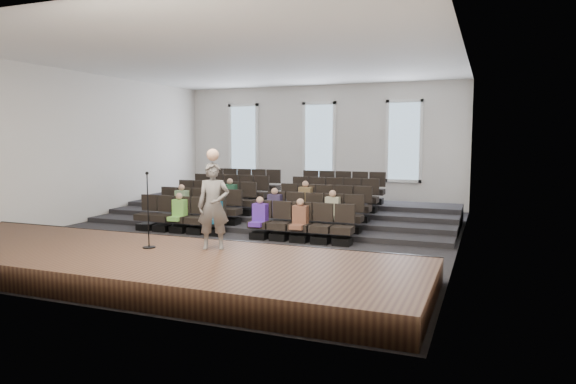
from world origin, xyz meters
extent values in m
plane|color=black|center=(0.00, 0.00, 0.00)|extent=(14.00, 14.00, 0.00)
cube|color=white|center=(0.00, 0.00, 5.01)|extent=(12.00, 14.00, 0.02)
cube|color=silver|center=(0.00, 7.02, 2.50)|extent=(12.00, 0.04, 5.00)
cube|color=silver|center=(0.00, -7.02, 2.50)|extent=(12.00, 0.04, 5.00)
cube|color=silver|center=(-6.02, 0.00, 2.50)|extent=(0.04, 14.00, 5.00)
cube|color=silver|center=(6.02, 0.00, 2.50)|extent=(0.04, 14.00, 5.00)
cube|color=#4E3421|center=(0.00, -5.10, 0.25)|extent=(11.80, 3.60, 0.50)
cube|color=black|center=(0.00, -3.33, 0.25)|extent=(11.80, 0.06, 0.52)
cube|color=black|center=(0.00, 2.33, 0.07)|extent=(11.80, 4.80, 0.15)
cube|color=black|center=(0.00, 2.85, 0.15)|extent=(11.80, 3.75, 0.30)
cube|color=black|center=(0.00, 3.38, 0.22)|extent=(11.80, 2.70, 0.45)
cube|color=black|center=(0.00, 3.90, 0.30)|extent=(11.80, 1.65, 0.60)
cube|color=black|center=(-3.13, -0.60, 0.10)|extent=(0.47, 0.43, 0.20)
cube|color=black|center=(-3.13, -0.60, 0.41)|extent=(0.55, 0.50, 0.19)
cube|color=black|center=(-3.13, -0.39, 0.82)|extent=(0.55, 0.08, 0.50)
cube|color=black|center=(-2.53, -0.60, 0.10)|extent=(0.47, 0.43, 0.20)
cube|color=black|center=(-2.53, -0.60, 0.41)|extent=(0.55, 0.50, 0.19)
cube|color=black|center=(-2.53, -0.39, 0.82)|extent=(0.55, 0.08, 0.50)
cube|color=black|center=(-1.93, -0.60, 0.10)|extent=(0.47, 0.43, 0.20)
cube|color=black|center=(-1.93, -0.60, 0.41)|extent=(0.55, 0.50, 0.19)
cube|color=black|center=(-1.93, -0.39, 0.82)|extent=(0.55, 0.08, 0.50)
cube|color=black|center=(-1.33, -0.60, 0.10)|extent=(0.47, 0.43, 0.20)
cube|color=black|center=(-1.33, -0.60, 0.41)|extent=(0.55, 0.50, 0.19)
cube|color=black|center=(-1.33, -0.39, 0.82)|extent=(0.55, 0.08, 0.50)
cube|color=black|center=(-0.73, -0.60, 0.10)|extent=(0.47, 0.43, 0.20)
cube|color=black|center=(-0.73, -0.60, 0.41)|extent=(0.55, 0.50, 0.19)
cube|color=black|center=(-0.73, -0.39, 0.82)|extent=(0.55, 0.08, 0.50)
cube|color=black|center=(0.73, -0.60, 0.10)|extent=(0.47, 0.43, 0.20)
cube|color=black|center=(0.73, -0.60, 0.41)|extent=(0.55, 0.50, 0.19)
cube|color=black|center=(0.73, -0.39, 0.82)|extent=(0.55, 0.08, 0.50)
cube|color=black|center=(1.33, -0.60, 0.10)|extent=(0.47, 0.43, 0.20)
cube|color=black|center=(1.33, -0.60, 0.41)|extent=(0.55, 0.50, 0.19)
cube|color=black|center=(1.33, -0.39, 0.82)|extent=(0.55, 0.08, 0.50)
cube|color=black|center=(1.93, -0.60, 0.10)|extent=(0.47, 0.43, 0.20)
cube|color=black|center=(1.93, -0.60, 0.41)|extent=(0.55, 0.50, 0.19)
cube|color=black|center=(1.93, -0.39, 0.82)|extent=(0.55, 0.08, 0.50)
cube|color=black|center=(2.53, -0.60, 0.10)|extent=(0.47, 0.43, 0.20)
cube|color=black|center=(2.53, -0.60, 0.41)|extent=(0.55, 0.50, 0.19)
cube|color=black|center=(2.53, -0.39, 0.82)|extent=(0.55, 0.08, 0.50)
cube|color=black|center=(3.13, -0.60, 0.10)|extent=(0.47, 0.43, 0.20)
cube|color=black|center=(3.13, -0.60, 0.41)|extent=(0.55, 0.50, 0.19)
cube|color=black|center=(3.13, -0.39, 0.82)|extent=(0.55, 0.08, 0.50)
cube|color=black|center=(-3.13, 0.45, 0.25)|extent=(0.47, 0.43, 0.20)
cube|color=black|center=(-3.13, 0.45, 0.56)|extent=(0.55, 0.50, 0.19)
cube|color=black|center=(-3.13, 0.66, 0.97)|extent=(0.55, 0.08, 0.50)
cube|color=black|center=(-2.53, 0.45, 0.25)|extent=(0.47, 0.43, 0.20)
cube|color=black|center=(-2.53, 0.45, 0.56)|extent=(0.55, 0.50, 0.19)
cube|color=black|center=(-2.53, 0.66, 0.97)|extent=(0.55, 0.08, 0.50)
cube|color=black|center=(-1.93, 0.45, 0.25)|extent=(0.47, 0.43, 0.20)
cube|color=black|center=(-1.93, 0.45, 0.56)|extent=(0.55, 0.50, 0.19)
cube|color=black|center=(-1.93, 0.66, 0.97)|extent=(0.55, 0.08, 0.50)
cube|color=black|center=(-1.33, 0.45, 0.25)|extent=(0.47, 0.43, 0.20)
cube|color=black|center=(-1.33, 0.45, 0.56)|extent=(0.55, 0.50, 0.19)
cube|color=black|center=(-1.33, 0.66, 0.97)|extent=(0.55, 0.08, 0.50)
cube|color=black|center=(-0.73, 0.45, 0.25)|extent=(0.47, 0.43, 0.20)
cube|color=black|center=(-0.73, 0.45, 0.56)|extent=(0.55, 0.50, 0.19)
cube|color=black|center=(-0.73, 0.66, 0.97)|extent=(0.55, 0.08, 0.50)
cube|color=black|center=(0.73, 0.45, 0.25)|extent=(0.47, 0.43, 0.20)
cube|color=black|center=(0.73, 0.45, 0.56)|extent=(0.55, 0.50, 0.19)
cube|color=black|center=(0.73, 0.66, 0.97)|extent=(0.55, 0.08, 0.50)
cube|color=black|center=(1.33, 0.45, 0.25)|extent=(0.47, 0.43, 0.20)
cube|color=black|center=(1.33, 0.45, 0.56)|extent=(0.55, 0.50, 0.19)
cube|color=black|center=(1.33, 0.66, 0.97)|extent=(0.55, 0.08, 0.50)
cube|color=black|center=(1.93, 0.45, 0.25)|extent=(0.47, 0.43, 0.20)
cube|color=black|center=(1.93, 0.45, 0.56)|extent=(0.55, 0.50, 0.19)
cube|color=black|center=(1.93, 0.66, 0.97)|extent=(0.55, 0.08, 0.50)
cube|color=black|center=(2.53, 0.45, 0.25)|extent=(0.47, 0.43, 0.20)
cube|color=black|center=(2.53, 0.45, 0.56)|extent=(0.55, 0.50, 0.19)
cube|color=black|center=(2.53, 0.66, 0.97)|extent=(0.55, 0.08, 0.50)
cube|color=black|center=(3.13, 0.45, 0.25)|extent=(0.47, 0.43, 0.20)
cube|color=black|center=(3.13, 0.45, 0.56)|extent=(0.55, 0.50, 0.19)
cube|color=black|center=(3.13, 0.66, 0.97)|extent=(0.55, 0.08, 0.50)
cube|color=black|center=(-3.13, 1.50, 0.40)|extent=(0.47, 0.42, 0.20)
cube|color=black|center=(-3.13, 1.50, 0.71)|extent=(0.55, 0.50, 0.19)
cube|color=black|center=(-3.13, 1.71, 1.12)|extent=(0.55, 0.08, 0.50)
cube|color=black|center=(-2.53, 1.50, 0.40)|extent=(0.47, 0.42, 0.20)
cube|color=black|center=(-2.53, 1.50, 0.71)|extent=(0.55, 0.50, 0.19)
cube|color=black|center=(-2.53, 1.71, 1.12)|extent=(0.55, 0.08, 0.50)
cube|color=black|center=(-1.93, 1.50, 0.40)|extent=(0.47, 0.42, 0.20)
cube|color=black|center=(-1.93, 1.50, 0.71)|extent=(0.55, 0.50, 0.19)
cube|color=black|center=(-1.93, 1.71, 1.12)|extent=(0.55, 0.08, 0.50)
cube|color=black|center=(-1.33, 1.50, 0.40)|extent=(0.47, 0.42, 0.20)
cube|color=black|center=(-1.33, 1.50, 0.71)|extent=(0.55, 0.50, 0.19)
cube|color=black|center=(-1.33, 1.71, 1.12)|extent=(0.55, 0.08, 0.50)
cube|color=black|center=(-0.73, 1.50, 0.40)|extent=(0.47, 0.42, 0.20)
cube|color=black|center=(-0.73, 1.50, 0.71)|extent=(0.55, 0.50, 0.19)
cube|color=black|center=(-0.73, 1.71, 1.12)|extent=(0.55, 0.08, 0.50)
cube|color=black|center=(0.73, 1.50, 0.40)|extent=(0.47, 0.42, 0.20)
cube|color=black|center=(0.73, 1.50, 0.71)|extent=(0.55, 0.50, 0.19)
cube|color=black|center=(0.73, 1.71, 1.12)|extent=(0.55, 0.08, 0.50)
cube|color=black|center=(1.33, 1.50, 0.40)|extent=(0.47, 0.42, 0.20)
cube|color=black|center=(1.33, 1.50, 0.71)|extent=(0.55, 0.50, 0.19)
cube|color=black|center=(1.33, 1.71, 1.12)|extent=(0.55, 0.08, 0.50)
cube|color=black|center=(1.93, 1.50, 0.40)|extent=(0.47, 0.42, 0.20)
cube|color=black|center=(1.93, 1.50, 0.71)|extent=(0.55, 0.50, 0.19)
cube|color=black|center=(1.93, 1.71, 1.12)|extent=(0.55, 0.08, 0.50)
cube|color=black|center=(2.53, 1.50, 0.40)|extent=(0.47, 0.42, 0.20)
cube|color=black|center=(2.53, 1.50, 0.71)|extent=(0.55, 0.50, 0.19)
cube|color=black|center=(2.53, 1.71, 1.12)|extent=(0.55, 0.08, 0.50)
cube|color=black|center=(3.13, 1.50, 0.40)|extent=(0.47, 0.42, 0.20)
cube|color=black|center=(3.13, 1.50, 0.71)|extent=(0.55, 0.50, 0.19)
cube|color=black|center=(3.13, 1.71, 1.12)|extent=(0.55, 0.08, 0.50)
cube|color=black|center=(-3.13, 2.55, 0.55)|extent=(0.47, 0.42, 0.20)
cube|color=black|center=(-3.13, 2.55, 0.86)|extent=(0.55, 0.50, 0.19)
cube|color=black|center=(-3.13, 2.76, 1.27)|extent=(0.55, 0.08, 0.50)
cube|color=black|center=(-2.53, 2.55, 0.55)|extent=(0.47, 0.42, 0.20)
cube|color=black|center=(-2.53, 2.55, 0.86)|extent=(0.55, 0.50, 0.19)
cube|color=black|center=(-2.53, 2.76, 1.27)|extent=(0.55, 0.08, 0.50)
cube|color=black|center=(-1.93, 2.55, 0.55)|extent=(0.47, 0.42, 0.20)
cube|color=black|center=(-1.93, 2.55, 0.86)|extent=(0.55, 0.50, 0.19)
cube|color=black|center=(-1.93, 2.76, 1.27)|extent=(0.55, 0.08, 0.50)
cube|color=black|center=(-1.33, 2.55, 0.55)|extent=(0.47, 0.42, 0.20)
cube|color=black|center=(-1.33, 2.55, 0.86)|extent=(0.55, 0.50, 0.19)
cube|color=black|center=(-1.33, 2.76, 1.27)|extent=(0.55, 0.08, 0.50)
cube|color=black|center=(-0.73, 2.55, 0.55)|extent=(0.47, 0.42, 0.20)
cube|color=black|center=(-0.73, 2.55, 0.86)|extent=(0.55, 0.50, 0.19)
cube|color=black|center=(-0.73, 2.76, 1.27)|extent=(0.55, 0.08, 0.50)
cube|color=black|center=(0.73, 2.55, 0.55)|extent=(0.47, 0.42, 0.20)
cube|color=black|center=(0.73, 2.55, 0.86)|extent=(0.55, 0.50, 0.19)
cube|color=black|center=(0.73, 2.76, 1.27)|extent=(0.55, 0.08, 0.50)
cube|color=black|center=(1.33, 2.55, 0.55)|extent=(0.47, 0.42, 0.20)
cube|color=black|center=(1.33, 2.55, 0.86)|extent=(0.55, 0.50, 0.19)
cube|color=black|center=(1.33, 2.76, 1.27)|extent=(0.55, 0.08, 0.50)
cube|color=black|center=(1.93, 2.55, 0.55)|extent=(0.47, 0.42, 0.20)
cube|color=black|center=(1.93, 2.55, 0.86)|extent=(0.55, 0.50, 0.19)
cube|color=black|center=(1.93, 2.76, 1.27)|extent=(0.55, 0.08, 0.50)
cube|color=black|center=(2.53, 2.55, 0.55)|extent=(0.47, 0.42, 0.20)
cube|color=black|center=(2.53, 2.55, 0.86)|extent=(0.55, 0.50, 0.19)
cube|color=black|center=(2.53, 2.76, 1.27)|extent=(0.55, 0.08, 0.50)
cube|color=black|center=(3.13, 2.55, 0.55)|extent=(0.47, 0.42, 0.20)
cube|color=black|center=(3.13, 2.55, 0.86)|extent=(0.55, 0.50, 0.19)
cube|color=black|center=(3.13, 2.76, 1.27)|extent=(0.55, 0.08, 0.50)
cube|color=black|center=(-3.13, 3.60, 0.70)|extent=(0.47, 0.42, 0.20)
cube|color=black|center=(-3.13, 3.60, 1.01)|extent=(0.55, 0.50, 0.19)
cube|color=black|center=(-3.13, 3.81, 1.42)|extent=(0.55, 0.08, 0.50)
cube|color=black|center=(-2.53, 3.60, 0.70)|extent=(0.47, 0.42, 0.20)
cube|color=black|center=(-2.53, 3.60, 1.01)|extent=(0.55, 0.50, 0.19)
cube|color=black|center=(-2.53, 3.81, 1.42)|extent=(0.55, 0.08, 0.50)
cube|color=black|center=(-1.93, 3.60, 0.70)|extent=(0.47, 0.42, 0.20)
cube|color=black|center=(-1.93, 3.60, 1.01)|extent=(0.55, 0.50, 0.19)
cube|color=black|center=(-1.93, 3.81, 1.42)|extent=(0.55, 0.08, 0.50)
cube|color=black|center=(-1.33, 3.60, 0.70)|extent=(0.47, 0.42, 0.20)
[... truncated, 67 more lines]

